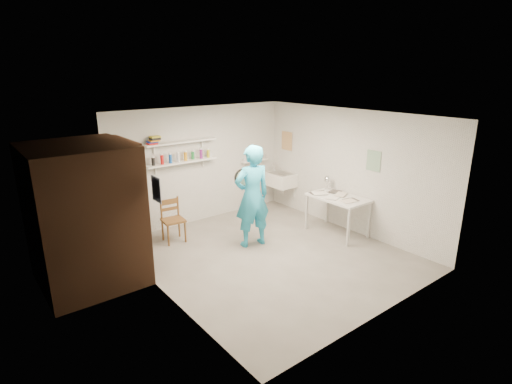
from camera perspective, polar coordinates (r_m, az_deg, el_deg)
floor at (r=7.06m, az=2.03°, el=-9.01°), size 4.00×4.50×0.02m
ceiling at (r=6.38m, az=2.26°, el=10.92°), size 4.00×4.50×0.02m
wall_back at (r=8.41m, az=-7.87°, el=3.90°), size 4.00×0.02×2.40m
wall_front at (r=5.20m, az=18.49°, el=-5.18°), size 4.00×0.02×2.40m
wall_left at (r=5.60m, az=-13.81°, el=-3.20°), size 0.02×4.50×2.40m
wall_right at (r=8.02m, az=13.19°, el=2.97°), size 0.02×4.50×2.40m
doorway_recess at (r=6.59m, az=-17.37°, el=-2.24°), size 0.02×0.90×2.00m
corridor_box at (r=6.38m, az=-23.34°, el=-3.04°), size 1.40×1.50×2.10m
door_lintel at (r=6.34m, az=-18.04°, el=6.78°), size 0.06×1.05×0.10m
door_jamb_near at (r=6.16m, az=-15.50°, el=-3.44°), size 0.06×0.10×2.00m
door_jamb_far at (r=7.05m, az=-18.71°, el=-1.13°), size 0.06×0.10×2.00m
shelf_lower at (r=8.03m, az=-10.51°, el=4.25°), size 1.50×0.22×0.03m
shelf_upper at (r=7.95m, az=-10.67°, el=7.06°), size 1.50×0.22×0.03m
ledge_shelf at (r=9.09m, az=-0.20°, el=4.54°), size 0.70×0.14×0.03m
poster_left at (r=5.54m, az=-14.08°, el=0.39°), size 0.01×0.28×0.36m
poster_right_a at (r=9.14m, az=4.42°, el=7.30°), size 0.01×0.34×0.42m
poster_right_b at (r=7.62m, az=16.45°, el=4.30°), size 0.01×0.30×0.38m
belfast_sink at (r=9.09m, az=3.62°, el=1.78°), size 0.48×0.60×0.30m
man at (r=7.10m, az=-0.55°, el=-0.64°), size 0.75×0.56×1.86m
wall_clock at (r=7.16m, az=-1.86°, el=2.08°), size 0.34×0.09×0.33m
wooden_chair at (r=7.58m, az=-11.74°, el=-3.99°), size 0.43×0.41×0.83m
work_table at (r=7.94m, az=11.49°, el=-3.26°), size 0.68×1.14×0.76m
desk_lamp at (r=8.18m, az=10.19°, el=1.83°), size 0.14×0.14×0.14m
spray_cans at (r=8.01m, az=-10.55°, el=4.95°), size 1.29×0.06×0.17m
book_stack at (r=7.70m, az=-14.41°, el=7.14°), size 0.26×0.14×0.14m
ledge_pots at (r=9.08m, az=-0.20°, el=4.91°), size 0.48×0.07×0.09m
papers at (r=7.81m, az=11.66°, el=-0.54°), size 0.30×0.22×0.03m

